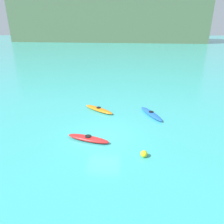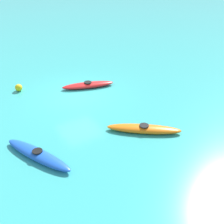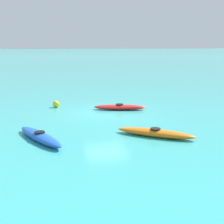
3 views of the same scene
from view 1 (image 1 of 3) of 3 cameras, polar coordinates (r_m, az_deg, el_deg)
The scene contains 6 objects.
ground_plane at distance 15.14m, azimuth -2.39°, elevation -6.85°, with size 600.00×600.00×0.00m, color #38ADA8.
headland_cliff at distance 156.74m, azimuth -0.48°, elevation 25.69°, with size 120.25×54.74×35.07m, color #4C6042.
kayak_blue at distance 19.04m, azimuth 10.85°, elevation -0.44°, with size 2.04×3.57×0.37m.
kayak_orange at distance 19.76m, azimuth -3.74°, elevation 0.76°, with size 3.18×2.72×0.37m.
kayak_red at distance 14.63m, azimuth -6.65°, elevation -7.35°, with size 3.24×1.64×0.37m.
buoy_yellow at distance 12.94m, azimuth 8.90°, elevation -11.47°, with size 0.43×0.43×0.43m, color yellow.
Camera 1 is at (1.39, -13.20, 7.29)m, focal length 32.75 mm.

